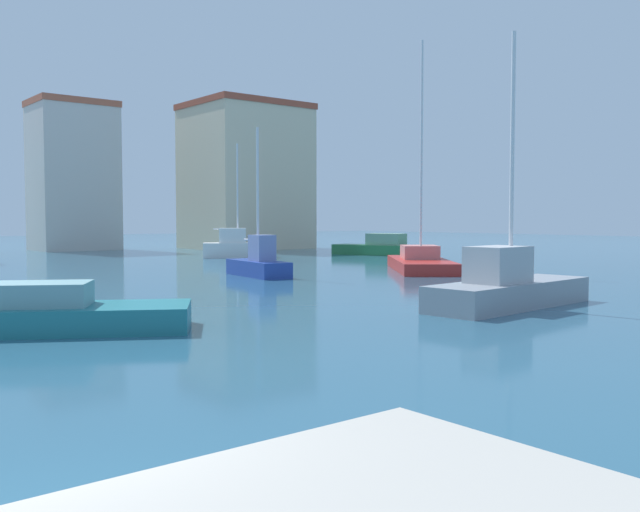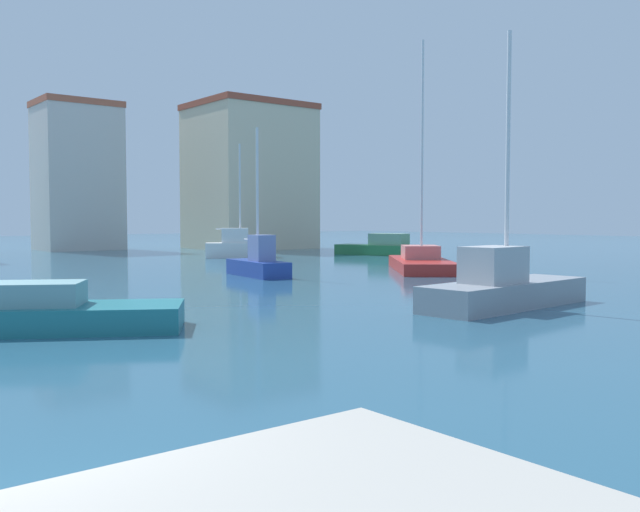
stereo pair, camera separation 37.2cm
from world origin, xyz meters
TOP-DOWN VIEW (x-y plane):
  - water at (15.00, 20.00)m, footprint 160.00×160.00m
  - sailboat_red_center_channel at (24.11, 17.98)m, footprint 6.79×7.54m
  - sailboat_grey_mid_harbor at (15.50, 6.66)m, footprint 6.30×2.23m
  - motorboat_green_distant_east at (32.13, 29.17)m, footprint 3.67×6.73m
  - sailboat_blue_behind_lamppost at (15.90, 20.01)m, footprint 1.92×4.16m
  - motorboat_teal_inner_mooring at (3.68, 10.74)m, footprint 6.84×5.21m
  - sailboat_white_distant_north at (22.86, 32.94)m, footprint 4.59×3.61m
  - harbor_office at (18.47, 50.40)m, footprint 6.20×5.14m
  - warehouse_block at (30.85, 44.20)m, footprint 9.07×8.26m

SIDE VIEW (x-z plane):
  - water at x=15.00m, z-range 0.00..0.00m
  - motorboat_teal_inner_mooring at x=3.68m, z-range -0.18..0.94m
  - sailboat_red_center_channel at x=24.11m, z-range -5.14..6.04m
  - motorboat_green_distant_east at x=32.13m, z-range -0.21..1.30m
  - sailboat_grey_mid_harbor at x=15.50m, z-range -3.33..4.52m
  - sailboat_blue_behind_lamppost at x=15.90m, z-range -2.66..3.87m
  - sailboat_white_distant_north at x=22.86m, z-range -2.95..4.42m
  - harbor_office at x=18.47m, z-range 0.01..11.91m
  - warehouse_block at x=30.85m, z-range 0.01..12.16m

